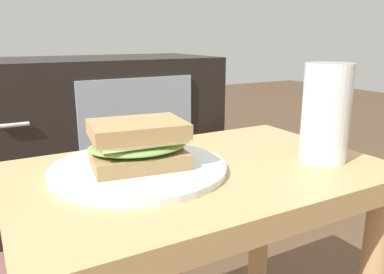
# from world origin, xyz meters

# --- Properties ---
(side_table) EXTENTS (0.56, 0.36, 0.46)m
(side_table) POSITION_xyz_m (0.00, 0.00, 0.37)
(side_table) COLOR tan
(side_table) RESTS_ON ground
(tv_cabinet) EXTENTS (0.96, 0.46, 0.58)m
(tv_cabinet) POSITION_xyz_m (0.06, 0.95, 0.29)
(tv_cabinet) COLOR black
(tv_cabinet) RESTS_ON ground
(plate) EXTENTS (0.26, 0.26, 0.01)m
(plate) POSITION_xyz_m (-0.09, 0.03, 0.47)
(plate) COLOR silver
(plate) RESTS_ON side_table
(sandwich_front) EXTENTS (0.16, 0.13, 0.07)m
(sandwich_front) POSITION_xyz_m (-0.09, 0.03, 0.50)
(sandwich_front) COLOR #9E7A4C
(sandwich_front) RESTS_ON plate
(beer_glass) EXTENTS (0.07, 0.07, 0.16)m
(beer_glass) POSITION_xyz_m (0.19, -0.07, 0.53)
(beer_glass) COLOR silver
(beer_glass) RESTS_ON side_table
(paper_bag) EXTENTS (0.21, 0.20, 0.32)m
(paper_bag) POSITION_xyz_m (0.56, 0.54, 0.15)
(paper_bag) COLOR tan
(paper_bag) RESTS_ON ground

